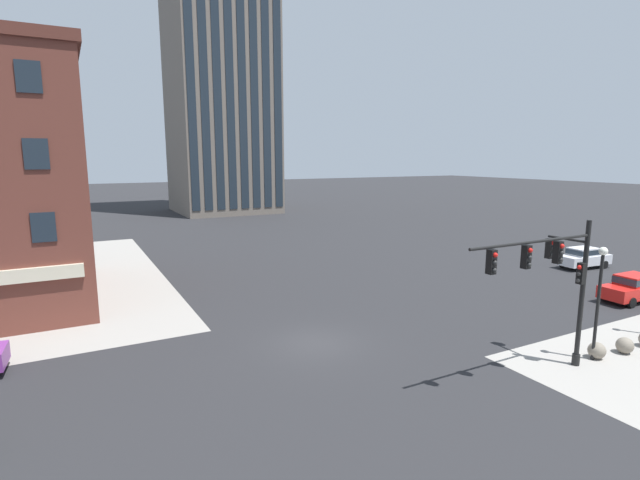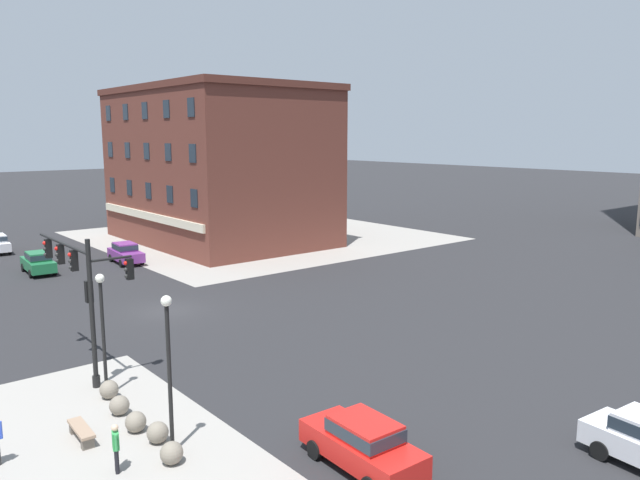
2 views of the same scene
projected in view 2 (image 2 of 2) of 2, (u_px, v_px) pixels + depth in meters
name	position (u px, v px, depth m)	size (l,w,h in m)	color
ground_plane	(168.00, 310.00, 37.37)	(320.00, 320.00, 0.00)	#262628
sidewalk_far_corner	(258.00, 235.00, 65.12)	(32.00, 32.00, 0.02)	gray
traffic_signal_main	(82.00, 283.00, 26.55)	(6.81, 2.09, 6.33)	black
bollard_sphere_curb_a	(109.00, 389.00, 24.81)	(0.75, 0.75, 0.75)	gray
bollard_sphere_curb_b	(119.00, 405.00, 23.35)	(0.75, 0.75, 0.75)	gray
bollard_sphere_curb_c	(136.00, 422.00, 22.00)	(0.75, 0.75, 0.75)	gray
bollard_sphere_curb_d	(158.00, 433.00, 21.22)	(0.75, 0.75, 0.75)	gray
bollard_sphere_curb_e	(172.00, 453.00, 19.85)	(0.75, 0.75, 0.75)	gray
bench_near_signal	(81.00, 431.00, 21.40)	(1.82, 0.56, 0.49)	#9E7F66
pedestrian_by_lamp	(116.00, 445.00, 19.26)	(0.53, 0.29, 1.61)	black
street_lamp_corner_near	(102.00, 320.00, 24.54)	(0.36, 0.36, 5.10)	black
street_lamp_mid_sidewalk	(169.00, 356.00, 20.05)	(0.36, 0.36, 5.43)	black
car_main_northbound_near	(38.00, 262.00, 47.13)	(4.50, 2.09, 1.68)	#1E6B3D
car_main_northbound_far	(126.00, 252.00, 50.91)	(4.51, 2.12, 1.68)	#7A3389
car_main_southbound_near	(363.00, 442.00, 19.48)	(4.46, 2.01, 1.68)	red
storefront_block_near_corner	(218.00, 165.00, 60.91)	(22.37, 15.07, 15.06)	brown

